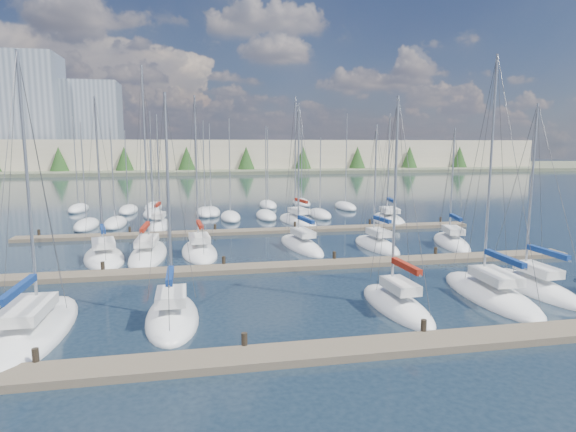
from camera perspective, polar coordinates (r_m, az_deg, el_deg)
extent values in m
plane|color=#1B2937|center=(76.71, -6.58, 2.01)|extent=(400.00, 400.00, 0.00)
cube|color=#6B5E4C|center=(20.71, 6.59, -15.52)|extent=(44.00, 1.80, 0.35)
cylinder|color=#2D261C|center=(21.53, -27.69, -15.08)|extent=(0.26, 0.26, 1.10)
cylinder|color=#2D261C|center=(20.71, -5.18, -15.05)|extent=(0.26, 0.26, 1.10)
cylinder|color=#2D261C|center=(22.85, 15.76, -13.03)|extent=(0.26, 0.26, 1.10)
cube|color=#6B5E4C|center=(33.60, -0.65, -6.01)|extent=(44.00, 1.80, 0.35)
cylinder|color=#2D261C|center=(34.48, -21.08, -5.96)|extent=(0.26, 0.26, 1.10)
cylinder|color=#2D261C|center=(33.97, -7.62, -5.66)|extent=(0.26, 0.26, 1.10)
cylinder|color=#2D261C|center=(35.32, 5.50, -5.08)|extent=(0.26, 0.26, 1.10)
cylinder|color=#2D261C|center=(38.33, 17.08, -4.34)|extent=(0.26, 0.26, 1.10)
cylinder|color=#2D261C|center=(42.64, 26.63, -3.60)|extent=(0.26, 0.26, 1.10)
cube|color=#6B5E4C|center=(47.13, -3.72, -1.82)|extent=(44.00, 1.80, 0.35)
cylinder|color=#2D261C|center=(49.69, -27.41, -2.05)|extent=(0.26, 0.26, 1.10)
cylinder|color=#2D261C|center=(48.02, -18.22, -1.86)|extent=(0.26, 0.26, 1.10)
cylinder|color=#2D261C|center=(47.66, -8.64, -1.60)|extent=(0.26, 0.26, 1.10)
cylinder|color=#2D261C|center=(48.63, 0.82, -1.30)|extent=(0.26, 0.26, 1.10)
cylinder|color=#2D261C|center=(50.86, 9.68, -0.99)|extent=(0.26, 0.26, 1.10)
cylinder|color=#2D261C|center=(54.18, 17.63, -0.69)|extent=(0.26, 0.26, 1.10)
ellipsoid|color=white|center=(38.68, -20.97, -4.80)|extent=(4.39, 7.97, 1.60)
cube|color=black|center=(38.68, -20.97, -4.80)|extent=(2.22, 3.85, 0.12)
cube|color=silver|center=(38.04, -21.05, -3.02)|extent=(2.10, 2.91, 0.50)
cylinder|color=#9EA0A5|center=(38.39, -21.52, 4.91)|extent=(0.14, 0.14, 10.92)
cylinder|color=#9EA0A5|center=(37.26, -21.10, -1.61)|extent=(0.76, 3.12, 0.10)
cube|color=navy|center=(37.24, -21.11, -1.43)|extent=(0.90, 2.91, 0.30)
ellipsoid|color=white|center=(38.72, -10.46, -4.36)|extent=(3.29, 7.88, 1.60)
cube|color=maroon|center=(38.72, -10.46, -4.36)|extent=(1.69, 3.79, 0.12)
cube|color=silver|center=(38.07, -10.46, -2.58)|extent=(1.69, 2.80, 0.50)
cylinder|color=#9EA0A5|center=(38.43, -10.81, 5.54)|extent=(0.14, 0.14, 11.18)
cylinder|color=#9EA0A5|center=(37.28, -10.42, -1.17)|extent=(0.36, 3.23, 0.10)
cube|color=maroon|center=(37.27, -10.42, -0.99)|extent=(0.54, 2.99, 0.30)
ellipsoid|color=white|center=(25.31, -27.96, -12.18)|extent=(3.25, 9.91, 1.60)
cube|color=black|center=(25.31, -27.96, -12.18)|extent=(1.68, 4.76, 0.12)
cube|color=silver|center=(24.46, -28.53, -9.71)|extent=(1.75, 3.48, 0.50)
cylinder|color=#9EA0A5|center=(24.65, -28.49, 3.52)|extent=(0.14, 0.14, 11.52)
cylinder|color=#9EA0A5|center=(23.46, -29.32, -7.84)|extent=(0.19, 4.14, 0.10)
cube|color=navy|center=(23.43, -29.34, -7.56)|extent=(0.38, 3.81, 0.30)
ellipsoid|color=white|center=(55.24, 11.80, -0.57)|extent=(4.54, 9.22, 1.60)
cube|color=silver|center=(54.63, 11.95, 0.71)|extent=(2.20, 3.33, 0.50)
cylinder|color=#9EA0A5|center=(55.31, 11.84, 6.19)|extent=(0.14, 0.14, 10.85)
cylinder|color=#9EA0A5|center=(53.82, 12.16, 1.71)|extent=(0.72, 3.67, 0.10)
cube|color=navy|center=(53.81, 12.16, 1.84)|extent=(0.86, 3.41, 0.30)
ellipsoid|color=white|center=(41.08, 10.43, -3.62)|extent=(2.85, 7.17, 1.60)
cube|color=black|center=(41.08, 10.43, -3.62)|extent=(1.46, 3.45, 0.12)
cube|color=silver|center=(40.52, 10.69, -1.92)|extent=(1.45, 2.55, 0.50)
cylinder|color=#9EA0A5|center=(40.79, 10.29, 4.25)|extent=(0.14, 0.14, 9.09)
cylinder|color=#9EA0A5|center=(39.85, 11.09, -0.57)|extent=(0.34, 2.94, 0.10)
cube|color=navy|center=(39.83, 11.10, -0.40)|extent=(0.52, 2.72, 0.30)
ellipsoid|color=white|center=(51.67, -14.94, -1.29)|extent=(2.59, 6.84, 1.60)
cube|color=black|center=(51.67, -14.94, -1.29)|extent=(1.32, 3.29, 0.12)
cube|color=silver|center=(51.15, -15.05, 0.08)|extent=(1.31, 2.43, 0.50)
cylinder|color=#9EA0A5|center=(51.55, -15.12, 5.74)|extent=(0.14, 0.14, 10.52)
cylinder|color=#9EA0A5|center=(50.49, -15.19, 1.17)|extent=(0.34, 2.81, 0.10)
cube|color=maroon|center=(50.47, -15.20, 1.31)|extent=(0.52, 2.60, 0.30)
ellipsoid|color=white|center=(40.36, 1.56, -3.69)|extent=(3.38, 8.49, 1.60)
cube|color=silver|center=(39.73, 1.77, -1.98)|extent=(1.63, 3.03, 0.50)
cylinder|color=#9EA0A5|center=(40.13, 1.26, 5.54)|extent=(0.14, 0.14, 10.81)
cylinder|color=#9EA0A5|center=(38.94, 2.13, -0.63)|extent=(0.59, 3.45, 0.10)
cube|color=navy|center=(38.93, 2.13, -0.45)|extent=(0.75, 3.20, 0.30)
ellipsoid|color=white|center=(53.48, 1.13, -0.68)|extent=(4.20, 8.97, 1.60)
cube|color=maroon|center=(53.48, 1.13, -0.68)|extent=(2.13, 4.32, 0.12)
cube|color=silver|center=(52.89, 1.30, 0.64)|extent=(2.04, 3.23, 0.50)
cylinder|color=#9EA0A5|center=(53.46, 0.88, 7.26)|extent=(0.14, 0.14, 12.66)
cylinder|color=#9EA0A5|center=(52.12, 1.58, 1.69)|extent=(0.67, 3.59, 0.10)
cube|color=maroon|center=(52.11, 1.58, 1.82)|extent=(0.82, 3.34, 0.30)
ellipsoid|color=white|center=(26.37, 12.70, -10.55)|extent=(2.56, 7.10, 1.60)
cube|color=maroon|center=(26.37, 12.70, -10.55)|extent=(1.32, 3.41, 0.12)
cube|color=silver|center=(25.69, 13.15, -8.04)|extent=(1.33, 2.51, 0.50)
cylinder|color=#9EA0A5|center=(25.59, 12.57, 2.64)|extent=(0.14, 0.14, 9.88)
cylinder|color=#9EA0A5|center=(24.93, 13.82, -6.06)|extent=(0.26, 2.94, 0.10)
cube|color=maroon|center=(24.90, 13.83, -5.80)|extent=(0.45, 2.71, 0.30)
ellipsoid|color=white|center=(43.85, 18.77, -3.17)|extent=(3.99, 7.83, 1.60)
cube|color=silver|center=(43.26, 18.99, -1.58)|extent=(1.85, 2.85, 0.50)
cylinder|color=#9EA0A5|center=(43.69, 18.89, 4.05)|extent=(0.14, 0.14, 8.86)
cylinder|color=#9EA0A5|center=(42.53, 19.28, -0.33)|extent=(0.82, 3.09, 0.10)
cube|color=navy|center=(42.51, 19.29, -0.17)|extent=(0.96, 2.89, 0.30)
ellipsoid|color=white|center=(32.31, 26.91, -7.73)|extent=(2.42, 8.06, 1.60)
cube|color=black|center=(32.31, 26.91, -7.73)|extent=(1.25, 3.87, 0.12)
cube|color=silver|center=(31.69, 27.52, -5.64)|extent=(1.29, 2.83, 0.50)
cylinder|color=#9EA0A5|center=(31.77, 26.90, 2.94)|extent=(0.14, 0.14, 9.80)
cylinder|color=#9EA0A5|center=(31.00, 28.41, -4.01)|extent=(0.17, 3.37, 0.10)
cube|color=navy|center=(30.97, 28.42, -3.80)|extent=(0.37, 3.10, 0.30)
ellipsoid|color=white|center=(24.76, -13.54, -11.86)|extent=(2.65, 6.90, 1.60)
cube|color=silver|center=(24.02, -13.68, -9.23)|extent=(1.44, 2.42, 0.50)
cylinder|color=#9EA0A5|center=(23.93, -14.00, 2.19)|extent=(0.14, 0.14, 9.88)
cylinder|color=#9EA0A5|center=(23.19, -13.81, -7.16)|extent=(0.14, 2.88, 0.10)
cube|color=navy|center=(23.16, -13.82, -6.88)|extent=(0.33, 2.66, 0.30)
ellipsoid|color=white|center=(29.87, 22.78, -8.75)|extent=(3.32, 9.11, 1.60)
cube|color=silver|center=(29.16, 23.38, -6.54)|extent=(1.74, 3.22, 0.50)
cylinder|color=#9EA0A5|center=(29.28, 22.87, 5.27)|extent=(0.14, 0.14, 12.30)
cylinder|color=#9EA0A5|center=(28.32, 24.27, -4.84)|extent=(0.28, 3.77, 0.10)
cube|color=navy|center=(28.30, 24.28, -4.60)|extent=(0.47, 3.48, 0.30)
ellipsoid|color=white|center=(38.69, -16.22, -4.57)|extent=(2.98, 9.48, 1.60)
cube|color=maroon|center=(38.69, -16.22, -4.57)|extent=(1.54, 4.55, 0.12)
cube|color=silver|center=(37.97, -16.39, -2.81)|extent=(1.58, 3.33, 0.50)
cylinder|color=#9EA0A5|center=(38.50, -16.56, 6.93)|extent=(0.14, 0.14, 13.30)
cylinder|color=#9EA0A5|center=(37.05, -16.60, -1.45)|extent=(0.24, 3.94, 0.10)
cube|color=maroon|center=(37.03, -16.61, -1.26)|extent=(0.43, 3.64, 0.30)
cylinder|color=#9EA0A5|center=(67.60, -23.89, 6.01)|extent=(0.12, 0.12, 11.20)
ellipsoid|color=white|center=(68.07, -23.57, 0.75)|extent=(2.20, 6.40, 1.40)
cylinder|color=#9EA0A5|center=(59.54, -9.22, 5.87)|extent=(0.12, 0.12, 10.14)
ellipsoid|color=white|center=(60.06, -9.09, 0.42)|extent=(2.20, 6.40, 1.40)
cylinder|color=#9EA0A5|center=(59.31, -9.94, 6.01)|extent=(0.12, 0.12, 10.49)
ellipsoid|color=white|center=(59.84, -9.79, 0.37)|extent=(2.20, 6.40, 1.40)
cylinder|color=#9EA0A5|center=(68.24, 1.63, 6.26)|extent=(0.12, 0.12, 10.06)
ellipsoid|color=white|center=(68.69, 1.61, 1.52)|extent=(2.20, 6.40, 1.40)
cylinder|color=#9EA0A5|center=(63.96, -18.62, 5.38)|extent=(0.12, 0.12, 9.39)
ellipsoid|color=white|center=(64.43, -18.39, 0.63)|extent=(2.20, 6.40, 1.40)
cylinder|color=#9EA0A5|center=(53.43, -23.10, 4.87)|extent=(0.12, 0.12, 9.85)
ellipsoid|color=white|center=(54.01, -22.76, -1.04)|extent=(2.20, 6.40, 1.40)
cylinder|color=#9EA0A5|center=(53.58, -20.07, 4.74)|extent=(0.12, 0.12, 9.30)
ellipsoid|color=white|center=(54.13, -19.79, -0.86)|extent=(2.20, 6.40, 1.40)
cylinder|color=#9EA0A5|center=(64.55, 6.92, 6.80)|extent=(0.12, 0.12, 11.68)
ellipsoid|color=white|center=(65.06, 6.82, 1.08)|extent=(2.20, 6.40, 1.40)
cylinder|color=#9EA0A5|center=(55.99, -2.64, 5.62)|extent=(0.12, 0.12, 9.76)
ellipsoid|color=white|center=(56.53, -2.60, 0.01)|extent=(2.20, 6.40, 1.40)
cylinder|color=#9EA0A5|center=(66.17, -15.88, 6.69)|extent=(0.12, 0.12, 11.95)
ellipsoid|color=white|center=(66.66, -15.65, 1.00)|extent=(2.20, 6.40, 1.40)
cylinder|color=#9EA0A5|center=(57.07, 3.85, 5.01)|extent=(0.12, 0.12, 8.46)
ellipsoid|color=white|center=(57.57, 3.80, 0.16)|extent=(2.20, 6.40, 1.40)
cylinder|color=#9EA0A5|center=(59.80, -15.91, 4.70)|extent=(0.12, 0.12, 8.12)
ellipsoid|color=white|center=(60.26, -15.73, 0.23)|extent=(2.20, 6.40, 1.40)
cylinder|color=#9EA0A5|center=(65.88, -2.42, 6.15)|extent=(0.12, 0.12, 10.00)
ellipsoid|color=white|center=(66.35, -2.39, 1.27)|extent=(2.20, 6.40, 1.40)
cylinder|color=#9EA0A5|center=(55.17, -6.93, 5.93)|extent=(0.12, 0.12, 10.54)
ellipsoid|color=white|center=(55.74, -6.82, -0.16)|extent=(2.20, 6.40, 1.40)
cube|color=#666B51|center=(166.30, -9.03, 5.59)|extent=(400.00, 60.00, 1.00)
cube|color=beige|center=(156.85, -5.25, 7.13)|extent=(200.00, 12.00, 10.00)
cube|color=slate|center=(184.45, -28.61, 10.70)|extent=(22.00, 18.00, 38.00)
cube|color=slate|center=(184.31, -22.02, 9.86)|extent=(18.00, 15.00, 30.00)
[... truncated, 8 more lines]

